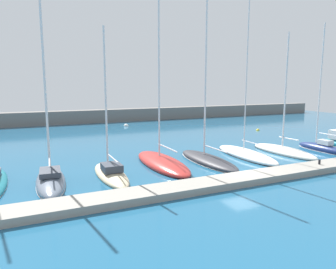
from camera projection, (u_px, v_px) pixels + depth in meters
The scene contains 13 objects.
ground_plane at pixel (241, 175), 26.40m from camera, with size 120.00×120.00×0.00m, color #1E567A.
dock_pier at pixel (254, 177), 24.95m from camera, with size 43.24×2.35×0.53m, color gray.
breakwater_seawall at pixel (111, 116), 64.52m from camera, with size 108.00×2.62×2.58m, color slate.
sailboat_slate_second at pixel (51, 179), 24.05m from camera, with size 2.73×8.33×15.54m.
sailboat_sand_third at pixel (111, 173), 26.10m from camera, with size 2.30×7.95×12.64m.
sailboat_red_fourth at pixel (162, 162), 29.75m from camera, with size 3.34×10.35×18.91m.
sailboat_charcoal_fifth at pixel (208, 158), 30.88m from camera, with size 2.69×9.53×19.05m.
sailboat_white_sixth at pixel (246, 154), 33.32m from camera, with size 3.16×9.95×16.71m.
sailboat_ivory_seventh at pixel (283, 151), 35.17m from camera, with size 2.83×8.99×13.58m.
sailboat_navy_eighth at pixel (322, 147), 36.16m from camera, with size 1.86×6.75×14.64m.
mooring_buoy_yellow at pixel (258, 130), 52.36m from camera, with size 0.58×0.58×0.58m, color yellow.
mooring_buoy_white at pixel (126, 126), 57.72m from camera, with size 0.89×0.89×0.89m, color white.
dock_bollard at pixel (319, 162), 27.95m from camera, with size 0.20×0.20×0.44m, color black.
Camera 1 is at (-16.38, -20.54, 7.58)m, focal length 33.40 mm.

